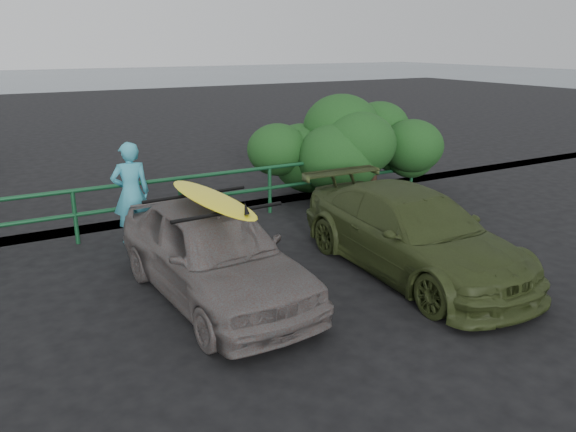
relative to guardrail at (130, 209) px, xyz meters
name	(u,v)px	position (x,y,z in m)	size (l,w,h in m)	color
ground	(243,355)	(0.00, -5.00, -0.52)	(80.00, 80.00, 0.00)	black
guardrail	(130,209)	(0.00, 0.00, 0.00)	(14.00, 0.08, 1.04)	#144827
shrub_right	(334,153)	(5.00, 0.50, 0.53)	(3.20, 2.40, 2.09)	#1B481A
sedan	(213,252)	(0.33, -3.34, 0.18)	(1.65, 4.10, 1.40)	#605755
olive_vehicle	(412,233)	(3.46, -4.01, 0.14)	(1.84, 4.52, 1.31)	#323E1B
man	(131,193)	(-0.06, -0.43, 0.42)	(0.68, 0.45, 1.88)	#3DA3B9
roof_rack	(211,203)	(0.33, -3.34, 0.90)	(1.60, 1.12, 0.05)	black
surfboard	(211,198)	(0.33, -3.34, 0.97)	(0.51, 2.46, 0.07)	yellow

